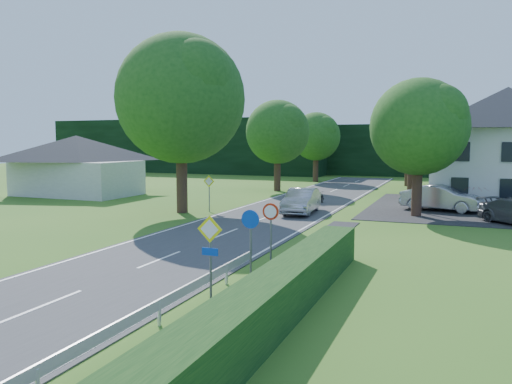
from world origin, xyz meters
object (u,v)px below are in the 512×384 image
at_px(moving_car, 301,201).
at_px(motorcycle, 321,197).
at_px(parked_car_silver_a, 441,198).
at_px(streetlight, 414,145).
at_px(parasol, 475,197).

xyz_separation_m(moving_car, motorcycle, (-0.07, 5.24, -0.31)).
xyz_separation_m(moving_car, parked_car_silver_a, (8.38, 4.66, 0.05)).
relative_size(streetlight, moving_car, 1.63).
relative_size(moving_car, motorcycle, 2.59).
relative_size(moving_car, parked_car_silver_a, 0.94).
height_order(motorcycle, parasol, parasol).
relative_size(streetlight, parasol, 4.18).
height_order(motorcycle, parked_car_silver_a, parked_car_silver_a).
bearing_deg(moving_car, motorcycle, 86.49).
bearing_deg(moving_car, parked_car_silver_a, 24.80).
height_order(streetlight, parked_car_silver_a, streetlight).
relative_size(moving_car, parasol, 2.56).
relative_size(motorcycle, parked_car_silver_a, 0.36).
bearing_deg(parked_car_silver_a, motorcycle, 98.05).
xyz_separation_m(motorcycle, parasol, (10.61, 0.70, 0.36)).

